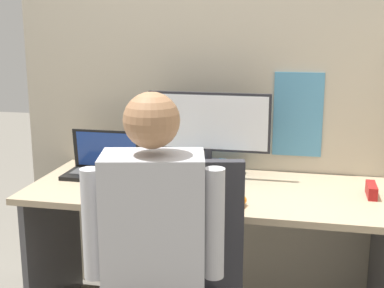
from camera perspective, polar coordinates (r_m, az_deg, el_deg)
name	(u,v)px	position (r m, az deg, el deg)	size (l,w,h in m)	color
cubicle_panel_back	(220,154)	(2.87, 3.05, -1.06)	(2.19, 0.05, 1.62)	#B7AD99
desk	(207,221)	(2.60, 1.60, -8.24)	(1.69, 0.70, 0.74)	tan
paper_box	(208,171)	(2.70, 1.75, -2.85)	(0.32, 0.25, 0.07)	#236BAD
monitor	(209,125)	(2.65, 1.80, 2.00)	(0.61, 0.18, 0.36)	#232328
laptop	(103,167)	(2.75, -9.49, -2.44)	(0.36, 0.21, 0.23)	black
mouse	(135,189)	(2.48, -6.06, -4.83)	(0.07, 0.05, 0.03)	black
stapler	(371,190)	(2.54, 18.60, -4.70)	(0.04, 0.15, 0.06)	#A31919
carrot_toy	(240,204)	(2.26, 5.15, -6.44)	(0.04, 0.15, 0.04)	orange
person	(146,254)	(1.82, -4.88, -11.61)	(0.47, 0.44, 1.29)	brown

